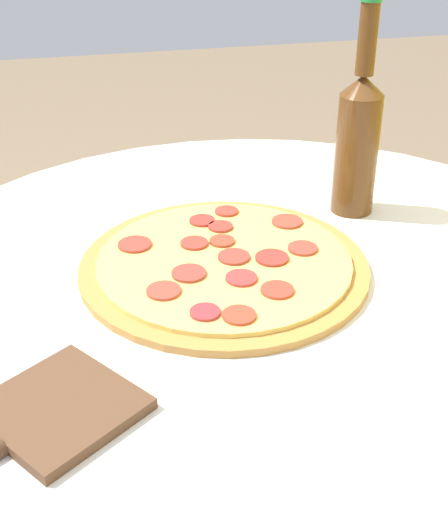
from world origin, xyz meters
The scene contains 4 objects.
table centered at (0.00, 0.00, 0.52)m, with size 0.99×0.99×0.69m.
pizza centered at (-0.04, -0.04, 0.70)m, with size 0.36×0.36×0.02m.
beer_bottle centered at (-0.16, 0.18, 0.80)m, with size 0.06×0.06×0.30m.
pizza_paddle centered at (0.20, -0.28, 0.70)m, with size 0.23×0.28×0.02m.
Camera 1 is at (0.71, -0.22, 1.15)m, focal length 50.00 mm.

